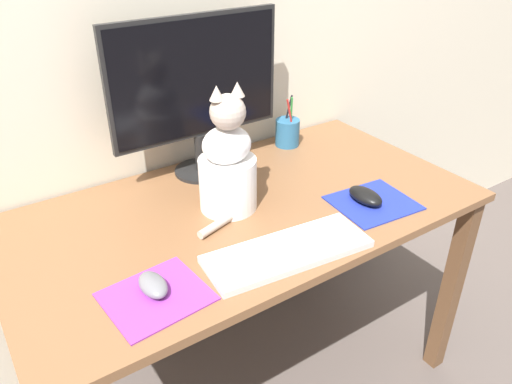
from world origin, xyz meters
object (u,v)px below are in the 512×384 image
(computer_mouse_right, at_px, (365,196))
(monitor, at_px, (196,87))
(pen_cup, at_px, (287,132))
(computer_mouse_left, at_px, (153,285))
(keyboard, at_px, (288,250))
(cat, at_px, (228,165))

(computer_mouse_right, bearing_deg, monitor, 124.96)
(pen_cup, bearing_deg, computer_mouse_left, -147.15)
(keyboard, distance_m, computer_mouse_left, 0.33)
(computer_mouse_right, xyz_separation_m, pen_cup, (0.05, 0.44, 0.03))
(monitor, distance_m, computer_mouse_right, 0.58)
(keyboard, distance_m, pen_cup, 0.64)
(computer_mouse_left, relative_size, computer_mouse_right, 0.83)
(monitor, bearing_deg, computer_mouse_left, -128.90)
(computer_mouse_right, distance_m, cat, 0.40)
(computer_mouse_left, distance_m, pen_cup, 0.85)
(cat, bearing_deg, computer_mouse_right, -27.04)
(cat, distance_m, pen_cup, 0.47)
(computer_mouse_left, relative_size, pen_cup, 0.54)
(computer_mouse_right, distance_m, pen_cup, 0.44)
(keyboard, relative_size, cat, 1.18)
(monitor, height_order, pen_cup, monitor)
(computer_mouse_left, distance_m, cat, 0.40)
(keyboard, height_order, computer_mouse_right, computer_mouse_right)
(pen_cup, bearing_deg, computer_mouse_right, -96.94)
(keyboard, bearing_deg, pen_cup, 59.28)
(computer_mouse_right, relative_size, cat, 0.32)
(monitor, relative_size, computer_mouse_right, 4.71)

